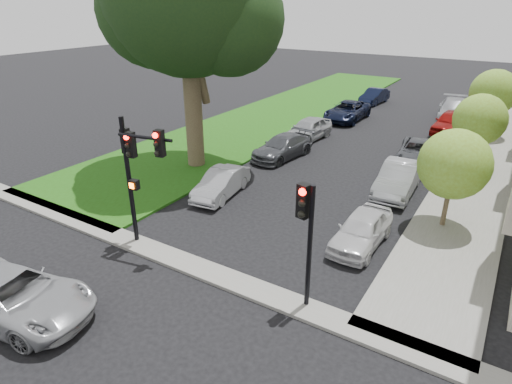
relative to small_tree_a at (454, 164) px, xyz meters
The scene contains 20 objects.
ground 12.00m from the small_tree_a, 122.10° to the right, with size 140.00×140.00×0.00m, color black.
grass_strip 20.93m from the small_tree_a, 137.12° to the left, with size 8.00×44.00×0.12m, color #1D470C.
sidewalk_right 14.39m from the small_tree_a, 87.77° to the left, with size 3.50×44.00×0.12m, color slate.
sidewalk_cross 10.40m from the small_tree_a, 128.18° to the right, with size 60.00×1.00×0.12m, color slate.
small_tree_a is the anchor object (origin of this frame).
small_tree_b 8.19m from the small_tree_a, 90.00° to the left, with size 2.80×2.80×4.19m.
small_tree_c 15.36m from the small_tree_a, 90.00° to the left, with size 3.07×3.07×4.60m.
traffic_signal_main 12.30m from the small_tree_a, 141.46° to the right, with size 2.47×0.66×5.05m.
traffic_signal_secondary 8.17m from the small_tree_a, 109.67° to the right, with size 0.55×0.44×4.13m.
car_cross_near 16.24m from the small_tree_a, 127.97° to the right, with size 2.39×5.18×1.44m, color #999BA0.
car_parked_0 4.57m from the small_tree_a, 127.15° to the right, with size 1.58×3.92×1.33m, color silver.
car_parked_1 4.17m from the small_tree_a, 135.30° to the left, with size 1.60×4.59×1.51m, color #999BA0.
car_parked_2 8.32m from the small_tree_a, 110.32° to the left, with size 2.12×4.60×1.28m, color #3F4247.
car_parked_3 15.35m from the small_tree_a, 98.53° to the left, with size 1.85×4.61×1.57m, color maroon.
car_parked_4 19.54m from the small_tree_a, 98.10° to the left, with size 2.22×5.45×1.58m, color #999BA0.
car_parked_5 10.27m from the small_tree_a, 166.47° to the right, with size 1.36×3.90×1.29m, color #999BA0.
car_parked_6 10.93m from the small_tree_a, 157.63° to the left, with size 1.88×4.63×1.34m, color #3F4247.
car_parked_7 13.22m from the small_tree_a, 141.14° to the left, with size 1.77×4.40×1.50m, color #999BA0.
car_parked_8 17.69m from the small_tree_a, 123.98° to the left, with size 2.42×5.24×1.46m, color black.
car_parked_9 23.82m from the small_tree_a, 114.60° to the left, with size 1.42×4.08×1.34m, color black.
Camera 1 is at (7.93, -7.71, 8.75)m, focal length 30.00 mm.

